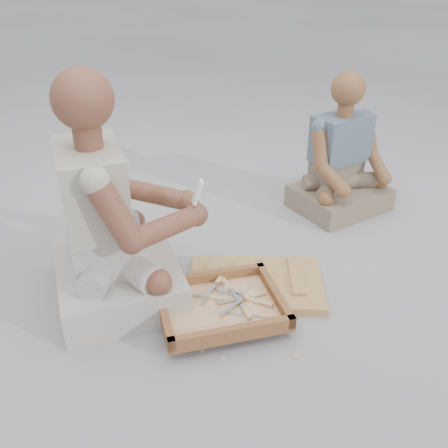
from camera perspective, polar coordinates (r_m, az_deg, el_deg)
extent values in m
plane|color=#A4A5AA|center=(2.32, 2.06, -7.98)|extent=(60.00, 60.00, 0.00)
cube|color=olive|center=(2.34, 3.64, -6.85)|extent=(0.69, 0.53, 0.04)
cube|color=brown|center=(2.15, -0.40, -9.70)|extent=(0.55, 0.45, 0.02)
cube|color=brown|center=(2.28, -1.64, -6.11)|extent=(0.52, 0.07, 0.05)
cube|color=brown|center=(1.99, 1.04, -12.31)|extent=(0.52, 0.07, 0.05)
cube|color=brown|center=(2.19, 5.81, -7.92)|extent=(0.06, 0.41, 0.05)
cube|color=brown|center=(2.09, -6.94, -10.02)|extent=(0.06, 0.41, 0.05)
cube|color=tan|center=(2.14, -0.40, -9.46)|extent=(0.48, 0.39, 0.01)
cube|color=silver|center=(2.20, -0.42, -7.89)|extent=(0.06, 0.15, 0.00)
cylinder|color=tan|center=(2.29, 0.03, -6.24)|extent=(0.04, 0.07, 0.02)
cube|color=silver|center=(2.11, 0.91, -9.39)|extent=(0.13, 0.10, 0.00)
cylinder|color=tan|center=(2.18, 2.87, -8.05)|extent=(0.07, 0.06, 0.02)
cube|color=silver|center=(2.17, 1.49, -8.47)|extent=(0.04, 0.15, 0.00)
cylinder|color=tan|center=(2.09, 2.64, -10.19)|extent=(0.03, 0.07, 0.02)
cube|color=silver|center=(2.19, -1.65, -7.82)|extent=(0.09, 0.13, 0.00)
cylinder|color=tan|center=(2.27, -0.51, -6.27)|extent=(0.06, 0.07, 0.02)
cube|color=silver|center=(2.19, 2.21, -8.05)|extent=(0.12, 0.11, 0.00)
cylinder|color=tan|center=(2.15, 4.73, -9.02)|extent=(0.07, 0.06, 0.02)
cube|color=silver|center=(2.09, 2.04, -10.32)|extent=(0.15, 0.06, 0.00)
cylinder|color=tan|center=(2.09, 5.10, -10.51)|extent=(0.07, 0.04, 0.02)
cube|color=silver|center=(2.20, -3.84, -8.07)|extent=(0.14, 0.07, 0.00)
cylinder|color=tan|center=(2.18, -1.01, -8.44)|extent=(0.07, 0.05, 0.02)
cube|color=silver|center=(2.20, 0.58, -7.90)|extent=(0.13, 0.10, 0.00)
cylinder|color=tan|center=(2.17, 3.21, -8.70)|extent=(0.07, 0.06, 0.02)
cube|color=silver|center=(2.16, 1.16, -8.65)|extent=(0.15, 0.04, 0.00)
cylinder|color=tan|center=(2.20, 3.87, -8.04)|extent=(0.07, 0.03, 0.02)
cube|color=tan|center=(2.33, 1.09, -7.71)|extent=(0.02, 0.02, 0.00)
cube|color=tan|center=(2.39, 6.79, -6.80)|extent=(0.02, 0.02, 0.00)
cube|color=tan|center=(2.41, -9.79, -6.71)|extent=(0.02, 0.02, 0.00)
cube|color=tan|center=(2.13, 3.51, -11.85)|extent=(0.02, 0.02, 0.00)
cube|color=tan|center=(2.41, 5.63, -6.30)|extent=(0.02, 0.02, 0.00)
cube|color=tan|center=(2.04, -2.63, -14.15)|extent=(0.02, 0.02, 0.00)
cube|color=tan|center=(2.03, 8.22, -14.67)|extent=(0.02, 0.02, 0.00)
cube|color=tan|center=(2.40, 0.41, -6.45)|extent=(0.02, 0.02, 0.00)
cube|color=tan|center=(2.47, -6.42, -5.39)|extent=(0.02, 0.02, 0.00)
cube|color=tan|center=(2.07, -4.74, -13.29)|extent=(0.02, 0.02, 0.00)
cube|color=tan|center=(2.00, -0.17, -15.14)|extent=(0.02, 0.02, 0.00)
cube|color=tan|center=(2.17, 2.92, -10.92)|extent=(0.02, 0.02, 0.00)
cube|color=#B9B4AB|center=(2.33, -12.05, -5.84)|extent=(0.61, 0.73, 0.17)
cube|color=#B9B4AB|center=(2.23, -14.25, -2.23)|extent=(0.28, 0.39, 0.20)
cube|color=#ACA799|center=(2.10, -14.84, 4.10)|extent=(0.31, 0.44, 0.34)
sphere|color=brown|center=(1.98, -15.86, 13.60)|extent=(0.24, 0.24, 0.24)
sphere|color=brown|center=(2.30, -4.18, 2.57)|extent=(0.11, 0.11, 0.11)
sphere|color=brown|center=(2.18, -3.21, 1.06)|extent=(0.11, 0.11, 0.11)
cube|color=#796A57|center=(3.09, 13.02, 2.96)|extent=(0.63, 0.57, 0.13)
cube|color=#796A57|center=(3.06, 12.64, 5.81)|extent=(0.33, 0.27, 0.16)
cube|color=slate|center=(2.98, 13.21, 9.52)|extent=(0.37, 0.30, 0.27)
sphere|color=brown|center=(2.89, 13.99, 14.77)|extent=(0.19, 0.19, 0.19)
sphere|color=brown|center=(3.03, 17.87, 4.98)|extent=(0.08, 0.08, 0.08)
sphere|color=brown|center=(2.81, 13.50, 3.67)|extent=(0.08, 0.08, 0.08)
cube|color=white|center=(2.13, -3.02, 3.64)|extent=(0.05, 0.05, 0.11)
cube|color=black|center=(2.13, -3.03, 3.88)|extent=(0.02, 0.03, 0.04)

